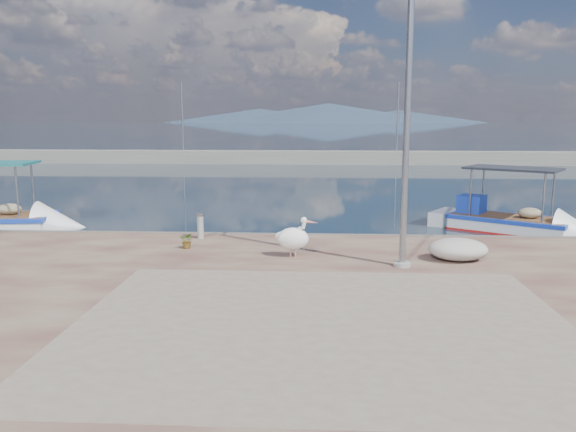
# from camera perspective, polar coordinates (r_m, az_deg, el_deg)

# --- Properties ---
(ground) EXTENTS (1400.00, 1400.00, 0.00)m
(ground) POSITION_cam_1_polar(r_m,az_deg,el_deg) (13.36, -0.94, -8.30)
(ground) COLOR #162635
(ground) RESTS_ON ground
(quay) EXTENTS (44.00, 22.00, 0.50)m
(quay) POSITION_cam_1_polar(r_m,az_deg,el_deg) (7.78, -4.39, -20.36)
(quay) COLOR #542824
(quay) RESTS_ON ground
(quay_patch) EXTENTS (9.00, 7.00, 0.01)m
(quay_patch) POSITION_cam_1_polar(r_m,az_deg,el_deg) (10.33, 3.45, -10.91)
(quay_patch) COLOR gray
(quay_patch) RESTS_ON quay
(breakwater) EXTENTS (120.00, 2.20, 7.50)m
(breakwater) POSITION_cam_1_polar(r_m,az_deg,el_deg) (52.79, 2.25, 5.97)
(breakwater) COLOR gray
(breakwater) RESTS_ON ground
(mountains) EXTENTS (370.00, 280.00, 22.00)m
(mountains) POSITION_cam_1_polar(r_m,az_deg,el_deg) (662.69, 3.63, 10.29)
(mountains) COLOR #28384C
(mountains) RESTS_ON ground
(boat_right) EXTENTS (5.91, 4.82, 2.80)m
(boat_right) POSITION_cam_1_polar(r_m,az_deg,el_deg) (22.56, 21.40, -0.91)
(boat_right) COLOR white
(boat_right) RESTS_ON ground
(pelican) EXTENTS (1.16, 0.72, 1.10)m
(pelican) POSITION_cam_1_polar(r_m,az_deg,el_deg) (15.02, 0.58, -2.24)
(pelican) COLOR tan
(pelican) RESTS_ON quay
(lamp_post) EXTENTS (0.44, 0.96, 7.00)m
(lamp_post) POSITION_cam_1_polar(r_m,az_deg,el_deg) (14.04, 11.94, 8.15)
(lamp_post) COLOR gray
(lamp_post) RESTS_ON quay
(bollard_near) EXTENTS (0.26, 0.26, 0.80)m
(bollard_near) POSITION_cam_1_polar(r_m,az_deg,el_deg) (17.55, -8.89, -0.88)
(bollard_near) COLOR gray
(bollard_near) RESTS_ON quay
(potted_plant) EXTENTS (0.45, 0.40, 0.46)m
(potted_plant) POSITION_cam_1_polar(r_m,az_deg,el_deg) (16.30, -10.19, -2.47)
(potted_plant) COLOR #33722D
(potted_plant) RESTS_ON quay
(net_pile_d) EXTENTS (1.54, 1.16, 0.58)m
(net_pile_d) POSITION_cam_1_polar(r_m,az_deg,el_deg) (15.38, 16.86, -3.25)
(net_pile_d) COLOR beige
(net_pile_d) RESTS_ON quay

